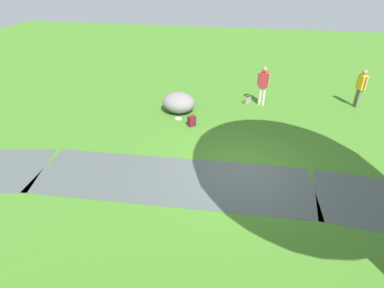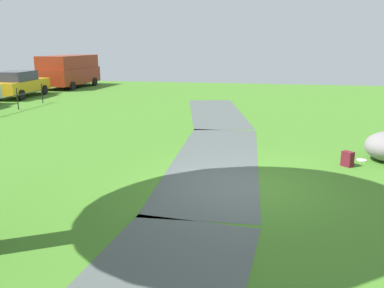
{
  "view_description": "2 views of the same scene",
  "coord_description": "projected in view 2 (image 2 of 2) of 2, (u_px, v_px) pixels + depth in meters",
  "views": [
    {
      "loc": [
        0.04,
        7.84,
        5.43
      ],
      "look_at": [
        1.51,
        0.14,
        0.85
      ],
      "focal_mm": 29.08,
      "sensor_mm": 36.0,
      "label": 1
    },
    {
      "loc": [
        -8.67,
        -0.54,
        3.17
      ],
      "look_at": [
        0.87,
        1.3,
        0.71
      ],
      "focal_mm": 37.45,
      "sensor_mm": 36.0,
      "label": 2
    }
  ],
  "objects": [
    {
      "name": "ground_plane",
      "position": [
        241.0,
        186.0,
        9.13
      ],
      "size": [
        48.0,
        48.0,
        0.0
      ],
      "primitive_type": "plane",
      "color": "#417825"
    },
    {
      "name": "parked_sedan_red",
      "position": [
        19.0,
        84.0,
        23.89
      ],
      "size": [
        4.34,
        2.03,
        1.56
      ],
      "color": "gold",
      "rests_on": "ground"
    },
    {
      "name": "frisbee_on_grass",
      "position": [
        362.0,
        160.0,
        11.12
      ],
      "size": [
        0.27,
        0.27,
        0.02
      ],
      "color": "white",
      "rests_on": "ground"
    },
    {
      "name": "footpath_segment_far",
      "position": [
        216.0,
        112.0,
        18.87
      ],
      "size": [
        8.31,
        3.98,
        0.01
      ],
      "color": "#4B5351",
      "rests_on": "ground"
    },
    {
      "name": "delivery_van",
      "position": [
        69.0,
        70.0,
        29.06
      ],
      "size": [
        5.35,
        2.64,
        2.3
      ],
      "color": "maroon",
      "rests_on": "ground"
    },
    {
      "name": "spare_backpack_on_lawn",
      "position": [
        348.0,
        159.0,
        10.56
      ],
      "size": [
        0.35,
        0.35,
        0.4
      ],
      "color": "maroon",
      "rests_on": "ground"
    },
    {
      "name": "footpath_segment_mid",
      "position": [
        216.0,
        160.0,
        11.16
      ],
      "size": [
        8.1,
        2.7,
        0.01
      ],
      "color": "#4B5351",
      "rests_on": "ground"
    }
  ]
}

